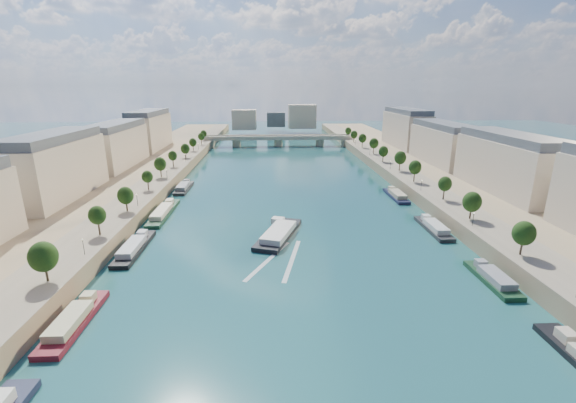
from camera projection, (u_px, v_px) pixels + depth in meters
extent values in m
plane|color=#0C3337|center=(286.00, 194.00, 164.95)|extent=(700.00, 700.00, 0.00)
cube|color=#9E8460|center=(115.00, 191.00, 160.88)|extent=(44.00, 520.00, 5.00)
cube|color=#9E8460|center=(451.00, 187.00, 167.58)|extent=(44.00, 520.00, 5.00)
cube|color=gray|center=(150.00, 184.00, 160.84)|extent=(14.00, 520.00, 0.10)
cube|color=gray|center=(418.00, 181.00, 166.14)|extent=(14.00, 520.00, 0.10)
cylinder|color=#382B1E|center=(46.00, 271.00, 82.00)|extent=(0.50, 0.50, 3.82)
ellipsoid|color=black|center=(43.00, 255.00, 80.96)|extent=(4.80, 4.80, 5.52)
cylinder|color=#382B1E|center=(95.00, 230.00, 104.94)|extent=(0.50, 0.50, 3.82)
ellipsoid|color=black|center=(93.00, 218.00, 103.90)|extent=(4.80, 4.80, 5.52)
cylinder|color=#382B1E|center=(126.00, 204.00, 127.89)|extent=(0.50, 0.50, 3.82)
ellipsoid|color=black|center=(124.00, 194.00, 126.85)|extent=(4.80, 4.80, 5.52)
cylinder|color=#382B1E|center=(147.00, 186.00, 150.83)|extent=(0.50, 0.50, 3.82)
ellipsoid|color=black|center=(146.00, 177.00, 149.79)|extent=(4.80, 4.80, 5.52)
cylinder|color=#382B1E|center=(163.00, 173.00, 173.77)|extent=(0.50, 0.50, 3.82)
ellipsoid|color=black|center=(163.00, 165.00, 172.73)|extent=(4.80, 4.80, 5.52)
cylinder|color=#382B1E|center=(176.00, 163.00, 196.71)|extent=(0.50, 0.50, 3.82)
ellipsoid|color=black|center=(175.00, 156.00, 195.67)|extent=(4.80, 4.80, 5.52)
cylinder|color=#382B1E|center=(185.00, 154.00, 219.66)|extent=(0.50, 0.50, 3.82)
ellipsoid|color=black|center=(185.00, 148.00, 218.61)|extent=(4.80, 4.80, 5.52)
cylinder|color=#382B1E|center=(193.00, 148.00, 242.60)|extent=(0.50, 0.50, 3.82)
ellipsoid|color=black|center=(193.00, 142.00, 241.56)|extent=(4.80, 4.80, 5.52)
cylinder|color=#382B1E|center=(200.00, 142.00, 265.54)|extent=(0.50, 0.50, 3.82)
ellipsoid|color=black|center=(199.00, 137.00, 264.50)|extent=(4.80, 4.80, 5.52)
cylinder|color=#382B1E|center=(205.00, 138.00, 288.48)|extent=(0.50, 0.50, 3.82)
ellipsoid|color=black|center=(205.00, 133.00, 287.44)|extent=(4.80, 4.80, 5.52)
cylinder|color=#382B1E|center=(522.00, 246.00, 94.77)|extent=(0.50, 0.50, 3.82)
ellipsoid|color=black|center=(525.00, 232.00, 93.73)|extent=(4.80, 4.80, 5.52)
cylinder|color=#382B1E|center=(473.00, 214.00, 117.71)|extent=(0.50, 0.50, 3.82)
ellipsoid|color=black|center=(474.00, 203.00, 116.67)|extent=(4.80, 4.80, 5.52)
cylinder|color=#382B1E|center=(439.00, 193.00, 140.65)|extent=(0.50, 0.50, 3.82)
ellipsoid|color=black|center=(440.00, 184.00, 139.61)|extent=(4.80, 4.80, 5.52)
cylinder|color=#382B1E|center=(415.00, 178.00, 163.59)|extent=(0.50, 0.50, 3.82)
ellipsoid|color=black|center=(416.00, 170.00, 162.55)|extent=(4.80, 4.80, 5.52)
cylinder|color=#382B1E|center=(397.00, 167.00, 186.54)|extent=(0.50, 0.50, 3.82)
ellipsoid|color=black|center=(398.00, 159.00, 185.49)|extent=(4.80, 4.80, 5.52)
cylinder|color=#382B1E|center=(383.00, 158.00, 209.48)|extent=(0.50, 0.50, 3.82)
ellipsoid|color=black|center=(384.00, 151.00, 208.44)|extent=(4.80, 4.80, 5.52)
cylinder|color=#382B1E|center=(372.00, 151.00, 232.42)|extent=(0.50, 0.50, 3.82)
ellipsoid|color=black|center=(372.00, 145.00, 231.38)|extent=(4.80, 4.80, 5.52)
cylinder|color=#382B1E|center=(363.00, 145.00, 255.36)|extent=(0.50, 0.50, 3.82)
ellipsoid|color=black|center=(363.00, 139.00, 254.32)|extent=(4.80, 4.80, 5.52)
cylinder|color=#382B1E|center=(355.00, 140.00, 278.30)|extent=(0.50, 0.50, 3.82)
ellipsoid|color=black|center=(355.00, 135.00, 277.26)|extent=(4.80, 4.80, 5.52)
cylinder|color=#382B1E|center=(348.00, 136.00, 301.25)|extent=(0.50, 0.50, 3.82)
ellipsoid|color=black|center=(348.00, 131.00, 300.20)|extent=(4.80, 4.80, 5.52)
cylinder|color=black|center=(84.00, 247.00, 93.56)|extent=(0.14, 0.14, 4.00)
sphere|color=#FFE5B2|center=(82.00, 239.00, 92.96)|extent=(0.36, 0.36, 0.36)
cylinder|color=black|center=(137.00, 200.00, 131.80)|extent=(0.14, 0.14, 4.00)
sphere|color=#FFE5B2|center=(137.00, 194.00, 131.19)|extent=(0.36, 0.36, 0.36)
cylinder|color=black|center=(167.00, 174.00, 170.04)|extent=(0.14, 0.14, 4.00)
sphere|color=#FFE5B2|center=(166.00, 170.00, 169.43)|extent=(0.36, 0.36, 0.36)
cylinder|color=black|center=(185.00, 158.00, 208.28)|extent=(0.14, 0.14, 4.00)
sphere|color=#FFE5B2|center=(185.00, 154.00, 207.67)|extent=(0.36, 0.36, 0.36)
cylinder|color=black|center=(198.00, 147.00, 246.51)|extent=(0.14, 0.14, 4.00)
sphere|color=#FFE5B2|center=(198.00, 143.00, 245.90)|extent=(0.36, 0.36, 0.36)
cylinder|color=black|center=(473.00, 220.00, 112.79)|extent=(0.14, 0.14, 4.00)
sphere|color=#FFE5B2|center=(474.00, 213.00, 112.18)|extent=(0.36, 0.36, 0.36)
cylinder|color=black|center=(421.00, 186.00, 151.02)|extent=(0.14, 0.14, 4.00)
sphere|color=#FFE5B2|center=(422.00, 180.00, 150.42)|extent=(0.36, 0.36, 0.36)
cylinder|color=black|center=(390.00, 165.00, 189.26)|extent=(0.14, 0.14, 4.00)
sphere|color=#FFE5B2|center=(391.00, 161.00, 188.65)|extent=(0.36, 0.36, 0.36)
cylinder|color=black|center=(370.00, 152.00, 227.50)|extent=(0.14, 0.14, 4.00)
sphere|color=#FFE5B2|center=(370.00, 148.00, 226.89)|extent=(0.36, 0.36, 0.36)
cylinder|color=black|center=(355.00, 142.00, 265.74)|extent=(0.14, 0.14, 4.00)
sphere|color=#FFE5B2|center=(355.00, 139.00, 265.13)|extent=(0.36, 0.36, 0.36)
cube|color=beige|center=(56.00, 170.00, 140.40)|extent=(16.00, 52.00, 20.00)
cube|color=#474C54|center=(50.00, 139.00, 137.03)|extent=(14.72, 50.44, 3.20)
cube|color=beige|center=(116.00, 146.00, 195.84)|extent=(16.00, 52.00, 20.00)
cube|color=#474C54|center=(113.00, 123.00, 192.48)|extent=(14.72, 50.44, 3.20)
cube|color=beige|center=(150.00, 133.00, 251.28)|extent=(16.00, 52.00, 20.00)
cube|color=#474C54|center=(148.00, 115.00, 247.92)|extent=(14.72, 50.44, 3.20)
cube|color=beige|center=(508.00, 166.00, 148.31)|extent=(16.00, 52.00, 20.00)
cube|color=#474C54|center=(513.00, 136.00, 144.94)|extent=(14.72, 50.44, 3.20)
cube|color=beige|center=(443.00, 144.00, 203.75)|extent=(16.00, 52.00, 20.00)
cube|color=#474C54|center=(445.00, 122.00, 200.39)|extent=(14.72, 50.44, 3.20)
cube|color=beige|center=(406.00, 131.00, 259.19)|extent=(16.00, 52.00, 20.00)
cube|color=#474C54|center=(407.00, 114.00, 255.83)|extent=(14.72, 50.44, 3.20)
cube|color=beige|center=(244.00, 120.00, 360.24)|extent=(22.00, 18.00, 18.00)
cube|color=beige|center=(302.00, 116.00, 371.78)|extent=(26.00, 20.00, 22.00)
cube|color=#474C54|center=(276.00, 119.00, 386.11)|extent=(18.00, 16.00, 14.00)
cube|color=#C1B79E|center=(278.00, 138.00, 294.09)|extent=(112.00, 11.00, 2.20)
cube|color=#C1B79E|center=(278.00, 137.00, 288.87)|extent=(112.00, 0.80, 0.90)
cube|color=#C1B79E|center=(278.00, 135.00, 298.43)|extent=(112.00, 0.80, 0.90)
cylinder|color=#C1B79E|center=(237.00, 143.00, 293.67)|extent=(6.40, 6.40, 5.00)
cylinder|color=#C1B79E|center=(278.00, 143.00, 295.16)|extent=(6.40, 6.40, 5.00)
cylinder|color=#C1B79E|center=(320.00, 142.00, 296.65)|extent=(6.40, 6.40, 5.00)
cube|color=#C1B79E|center=(210.00, 143.00, 292.74)|extent=(6.00, 12.00, 5.00)
cube|color=#C1B79E|center=(345.00, 142.00, 297.58)|extent=(6.00, 12.00, 5.00)
cube|color=black|center=(279.00, 235.00, 119.14)|extent=(16.09, 28.04, 1.93)
cube|color=silver|center=(279.00, 232.00, 116.54)|extent=(11.70, 18.65, 1.74)
cube|color=silver|center=(278.00, 220.00, 126.34)|extent=(4.70, 4.32, 1.80)
cube|color=silver|center=(268.00, 260.00, 102.84)|extent=(12.48, 23.89, 0.04)
cube|color=silver|center=(292.00, 260.00, 103.14)|extent=(6.58, 25.68, 0.04)
cube|color=white|center=(0.00, 401.00, 54.37)|extent=(2.50, 3.12, 1.80)
cube|color=maroon|center=(75.00, 323.00, 75.21)|extent=(5.00, 21.71, 1.80)
cube|color=#BFBC8F|center=(69.00, 320.00, 73.05)|extent=(4.10, 11.94, 1.60)
cube|color=#BFBC8F|center=(88.00, 297.00, 80.91)|extent=(2.50, 2.61, 1.80)
cube|color=black|center=(135.00, 249.00, 108.95)|extent=(5.00, 24.84, 1.80)
cube|color=silver|center=(132.00, 246.00, 106.56)|extent=(4.10, 13.66, 1.60)
cube|color=silver|center=(142.00, 234.00, 115.55)|extent=(2.50, 2.98, 1.80)
cube|color=#194027|center=(164.00, 214.00, 139.18)|extent=(5.00, 30.62, 1.80)
cube|color=beige|center=(162.00, 211.00, 136.34)|extent=(4.10, 16.84, 1.60)
cube|color=beige|center=(170.00, 201.00, 147.43)|extent=(2.50, 3.67, 1.80)
cube|color=#28282A|center=(184.00, 189.00, 172.42)|extent=(5.00, 21.89, 1.80)
cube|color=gray|center=(183.00, 186.00, 170.26)|extent=(4.10, 12.04, 1.60)
cube|color=gray|center=(187.00, 181.00, 178.18)|extent=(2.50, 2.63, 1.80)
cube|color=beige|center=(566.00, 336.00, 68.49)|extent=(2.50, 3.06, 1.80)
cube|color=#173B22|center=(492.00, 281.00, 91.39)|extent=(5.00, 18.48, 1.80)
cube|color=gray|center=(497.00, 277.00, 89.48)|extent=(4.10, 10.16, 1.60)
cube|color=gray|center=(481.00, 263.00, 96.16)|extent=(2.50, 2.22, 1.80)
cube|color=#27282A|center=(433.00, 229.00, 124.00)|extent=(5.00, 21.50, 1.80)
cube|color=silver|center=(436.00, 226.00, 121.87)|extent=(4.10, 11.83, 1.60)
cube|color=silver|center=(426.00, 217.00, 129.65)|extent=(2.50, 2.58, 1.80)
cube|color=#1A1D39|center=(396.00, 197.00, 160.14)|extent=(5.00, 21.58, 1.80)
cube|color=#B8AD8A|center=(398.00, 194.00, 158.00)|extent=(4.10, 11.87, 1.60)
cube|color=#B8AD8A|center=(392.00, 189.00, 165.81)|extent=(2.50, 2.59, 1.80)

